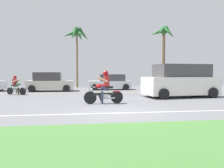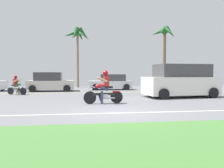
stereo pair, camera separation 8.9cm
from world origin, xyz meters
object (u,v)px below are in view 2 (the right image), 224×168
(suv_nearby, at_px, (181,81))
(palm_tree_0, at_px, (165,37))
(motorcyclist_distant, at_px, (17,87))
(parked_car_2, at_px, (111,82))
(motorcyclist, at_px, (104,90))
(palm_tree_1, at_px, (78,37))
(parked_car_3, at_px, (168,82))
(parked_car_1, at_px, (50,82))

(suv_nearby, xyz_separation_m, palm_tree_0, (3.06, 11.10, 4.64))
(motorcyclist_distant, bearing_deg, parked_car_2, 29.52)
(motorcyclist, xyz_separation_m, palm_tree_1, (-1.46, 13.40, 4.69))
(suv_nearby, bearing_deg, palm_tree_1, 121.19)
(palm_tree_0, xyz_separation_m, motorcyclist_distant, (-13.85, -8.03, -5.07))
(motorcyclist, xyz_separation_m, motorcyclist_distant, (-5.63, 5.54, -0.13))
(suv_nearby, xyz_separation_m, parked_car_3, (2.22, 7.85, -0.30))
(motorcyclist, relative_size, palm_tree_0, 0.29)
(suv_nearby, relative_size, motorcyclist_distant, 3.30)
(motorcyclist, relative_size, motorcyclist_distant, 1.34)
(palm_tree_0, distance_m, palm_tree_1, 9.68)
(motorcyclist, distance_m, motorcyclist_distant, 7.90)
(palm_tree_0, height_order, motorcyclist_distant, palm_tree_0)
(suv_nearby, height_order, palm_tree_1, palm_tree_1)
(motorcyclist_distant, bearing_deg, motorcyclist, -44.50)
(suv_nearby, bearing_deg, parked_car_1, 145.61)
(palm_tree_1, bearing_deg, palm_tree_0, 0.96)
(parked_car_3, distance_m, palm_tree_1, 10.47)
(parked_car_2, xyz_separation_m, parked_car_3, (5.78, 0.68, 0.03))
(parked_car_1, xyz_separation_m, palm_tree_1, (2.25, 4.87, 4.64))
(suv_nearby, relative_size, parked_car_2, 1.24)
(suv_nearby, distance_m, palm_tree_1, 13.51)
(suv_nearby, distance_m, palm_tree_0, 12.41)
(palm_tree_1, bearing_deg, parked_car_2, -50.85)
(motorcyclist, height_order, motorcyclist_distant, motorcyclist)
(suv_nearby, bearing_deg, motorcyclist_distant, 164.12)
(motorcyclist, xyz_separation_m, suv_nearby, (5.16, 2.46, 0.30))
(palm_tree_0, distance_m, motorcyclist_distant, 16.79)
(parked_car_1, relative_size, parked_car_3, 0.93)
(motorcyclist, xyz_separation_m, parked_car_2, (1.61, 9.63, -0.03))
(parked_car_1, xyz_separation_m, parked_car_2, (5.31, 1.10, -0.07))
(parked_car_1, distance_m, parked_car_3, 11.23)
(motorcyclist, height_order, parked_car_2, motorcyclist)
(suv_nearby, xyz_separation_m, palm_tree_1, (-6.62, 10.94, 4.38))
(parked_car_1, bearing_deg, parked_car_2, 11.69)
(motorcyclist, relative_size, palm_tree_1, 0.31)
(motorcyclist, bearing_deg, parked_car_1, 113.49)
(motorcyclist_distant, bearing_deg, parked_car_1, 57.31)
(parked_car_1, distance_m, motorcyclist_distant, 3.57)
(parked_car_2, distance_m, palm_tree_1, 6.77)
(palm_tree_1, distance_m, motorcyclist_distant, 10.12)
(parked_car_3, relative_size, palm_tree_0, 0.59)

